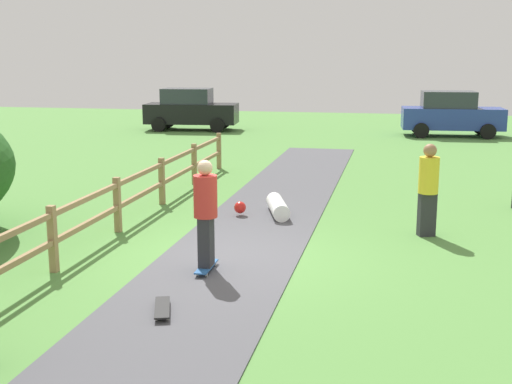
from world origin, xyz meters
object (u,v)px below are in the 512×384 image
Objects in this scene: skateboard_loose at (162,308)px; parked_car_blue at (451,114)px; skater_fallen at (274,207)px; parked_car_black at (190,109)px; bystander_yellow at (428,185)px; skater_riding at (206,210)px.

parked_car_blue is at bearing 76.53° from skateboard_loose.
skater_fallen is 1.77× the size of skateboard_loose.
parked_car_blue reaches higher than skateboard_loose.
skateboard_loose is 22.44m from parked_car_blue.
skateboard_loose is 0.19× the size of parked_car_black.
skater_fallen is at bearing 162.37° from bystander_yellow.
skater_fallen is (0.38, 4.04, -0.83)m from skater_riding.
parked_car_black is at bearing 106.41° from skateboard_loose.
skateboard_loose is at bearing -94.50° from skater_fallen.
skateboard_loose is (-0.46, -5.91, -0.11)m from skater_fallen.
bystander_yellow is at bearing 40.42° from skater_riding.
parked_car_blue is 0.99× the size of parked_car_black.
bystander_yellow is (3.18, -1.01, 0.80)m from skater_fallen.
parked_car_blue reaches higher than skater_fallen.
skater_fallen is at bearing -106.67° from parked_car_blue.
skateboard_loose is at bearing -126.70° from bystander_yellow.
skater_fallen is at bearing 84.68° from skater_riding.
skater_fallen is 5.93m from skateboard_loose.
parked_car_blue is (5.14, 19.94, -0.07)m from skater_riding.
skater_fallen is 16.61m from parked_car_blue.
bystander_yellow is 0.41× the size of parked_car_black.
skater_riding is 1.25× the size of skater_fallen.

